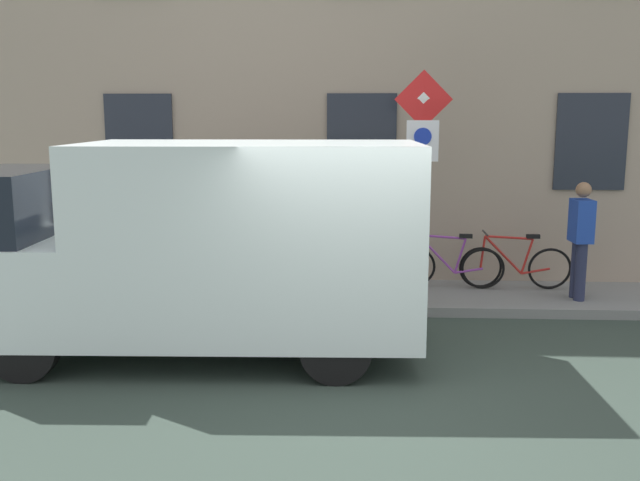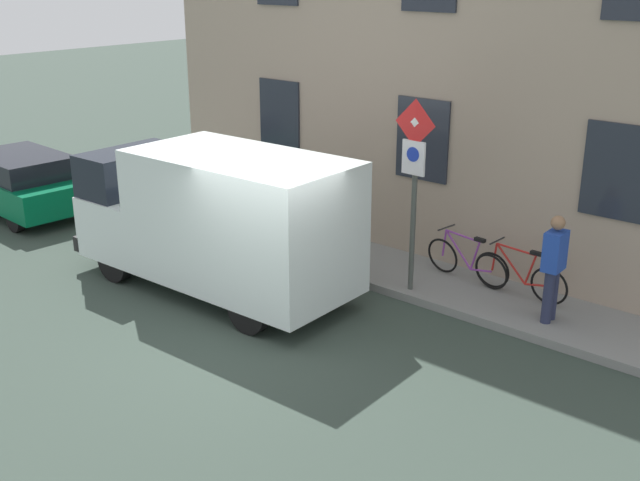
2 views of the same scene
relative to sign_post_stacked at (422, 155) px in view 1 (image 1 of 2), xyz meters
The scene contains 8 objects.
ground_plane 3.67m from the sign_post_stacked, 163.36° to the left, with size 80.00×80.00×0.00m, color #323F37.
sidewalk_slab 2.43m from the sign_post_stacked, 51.98° to the left, with size 1.72×15.03×0.14m, color gray.
building_facade 2.51m from the sign_post_stacked, 24.06° to the left, with size 0.75×13.03×7.46m.
sign_post_stacked is the anchor object (origin of this frame).
delivery_van 3.43m from the sign_post_stacked, 125.35° to the left, with size 2.17×5.39×2.50m.
bicycle_red 2.53m from the sign_post_stacked, 58.30° to the right, with size 0.46×1.71×0.89m.
bicycle_purple 2.06m from the sign_post_stacked, 28.86° to the right, with size 0.46×1.71×0.89m.
pedestrian 2.66m from the sign_post_stacked, 80.35° to the right, with size 0.41×0.28×1.72m.
Camera 1 is at (-7.13, 0.06, 2.82)m, focal length 39.83 mm.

